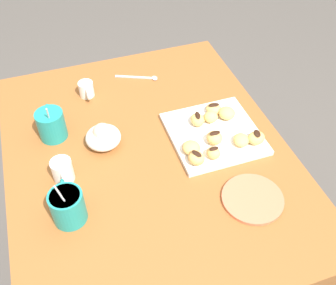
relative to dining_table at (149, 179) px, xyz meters
The scene contains 26 objects.
ground_plane 0.62m from the dining_table, ahead, with size 8.00×8.00×0.00m, color #514C47.
dining_table is the anchor object (origin of this frame).
pastry_plate_square 0.26m from the dining_table, 90.68° to the right, with size 0.28×0.28×0.02m, color white.
coffee_mug_teal_left 0.36m from the dining_table, 121.57° to the left, with size 0.13×0.09×0.15m.
coffee_mug_teal_right 0.36m from the dining_table, 57.64° to the left, with size 0.13×0.09×0.15m.
cream_pitcher_white 0.31m from the dining_table, 95.74° to the left, with size 0.10×0.06×0.07m.
ice_cream_bowl 0.22m from the dining_table, 57.71° to the left, with size 0.11×0.11×0.08m.
chocolate_sauce_pitcher 0.39m from the dining_table, 20.26° to the left, with size 0.09×0.05×0.06m.
saucer_coral_left 0.37m from the dining_table, 140.34° to the right, with size 0.17×0.17×0.01m, color #E5704C.
loose_spoon_near_saucer 0.40m from the dining_table, 13.65° to the right, with size 0.08×0.15×0.01m.
beignet_0 0.33m from the dining_table, 104.75° to the right, with size 0.05×0.05×0.03m, color #E5B260.
beignet_1 0.32m from the dining_table, 71.04° to the right, with size 0.05×0.05×0.03m, color #E5B260.
chocolate_drizzle_1 0.33m from the dining_table, 71.04° to the right, with size 0.04×0.02×0.01m, color black.
beignet_2 0.26m from the dining_table, 119.07° to the right, with size 0.04×0.04×0.03m, color #E5B260.
chocolate_drizzle_2 0.27m from the dining_table, 119.07° to the right, with size 0.03×0.02×0.01m, color black.
beignet_3 0.21m from the dining_table, 114.66° to the right, with size 0.06×0.06×0.03m, color #E5B260.
beignet_4 0.23m from the dining_table, 130.43° to the right, with size 0.05×0.05×0.04m, color #E5B260.
chocolate_drizzle_4 0.24m from the dining_table, 130.43° to the right, with size 0.04×0.02×0.01m, color black.
beignet_5 0.38m from the dining_table, 104.33° to the right, with size 0.05×0.06×0.04m, color #E5B260.
chocolate_drizzle_5 0.38m from the dining_table, 104.33° to the right, with size 0.03×0.02×0.01m, color black.
beignet_6 0.29m from the dining_table, 77.38° to the right, with size 0.05×0.04×0.04m, color #E5B260.
beignet_7 0.27m from the dining_table, 101.60° to the right, with size 0.05×0.05×0.04m, color #E5B260.
chocolate_drizzle_7 0.28m from the dining_table, 101.60° to the right, with size 0.03×0.02×0.01m, color black.
beignet_8 0.25m from the dining_table, 74.38° to the right, with size 0.05×0.04×0.04m, color #E5B260.
chocolate_drizzle_8 0.27m from the dining_table, 74.38° to the right, with size 0.04×0.02×0.01m, color black.
beignet_9 0.34m from the dining_table, 79.97° to the right, with size 0.06×0.06×0.04m, color #E5B260.
Camera 1 is at (-0.81, 0.21, 1.66)m, focal length 42.60 mm.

